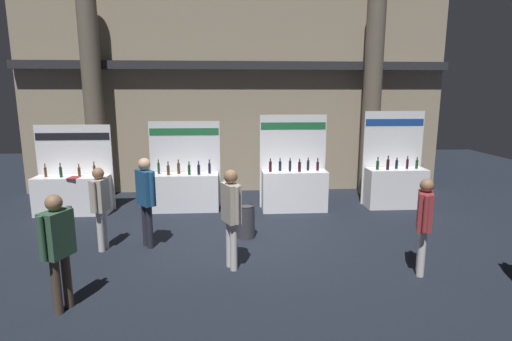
{
  "coord_description": "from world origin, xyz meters",
  "views": [
    {
      "loc": [
        -0.16,
        -7.86,
        3.01
      ],
      "look_at": [
        0.38,
        0.5,
        1.37
      ],
      "focal_mm": 27.97,
      "sensor_mm": 36.0,
      "label": 1
    }
  ],
  "objects": [
    {
      "name": "exhibitor_booth_2",
      "position": [
        1.47,
        2.12,
        0.63
      ],
      "size": [
        1.74,
        0.66,
        2.45
      ],
      "color": "white",
      "rests_on": "ground_plane"
    },
    {
      "name": "visitor_4",
      "position": [
        -1.81,
        -0.24,
        1.07
      ],
      "size": [
        0.43,
        0.48,
        1.79
      ],
      "rotation": [
        0.0,
        0.0,
        5.38
      ],
      "color": "#23232D",
      "rests_on": "ground_plane"
    },
    {
      "name": "visitor_2",
      "position": [
        -0.16,
        -1.34,
        1.05
      ],
      "size": [
        0.36,
        0.53,
        1.75
      ],
      "rotation": [
        0.0,
        0.0,
        5.12
      ],
      "color": "silver",
      "rests_on": "ground_plane"
    },
    {
      "name": "visitor_1",
      "position": [
        -2.53,
        -2.56,
        1.01
      ],
      "size": [
        0.39,
        0.54,
        1.68
      ],
      "rotation": [
        0.0,
        0.0,
        4.31
      ],
      "color": "#47382D",
      "rests_on": "ground_plane"
    },
    {
      "name": "exhibitor_booth_0",
      "position": [
        -4.14,
        2.16,
        0.57
      ],
      "size": [
        1.88,
        0.72,
        2.22
      ],
      "color": "white",
      "rests_on": "ground_plane"
    },
    {
      "name": "exhibitor_booth_3",
      "position": [
        4.21,
        2.25,
        0.63
      ],
      "size": [
        1.62,
        0.66,
        2.53
      ],
      "color": "white",
      "rests_on": "ground_plane"
    },
    {
      "name": "visitor_3",
      "position": [
        3.01,
        -1.76,
        0.98
      ],
      "size": [
        0.37,
        0.57,
        1.65
      ],
      "rotation": [
        0.0,
        0.0,
        1.16
      ],
      "color": "silver",
      "rests_on": "ground_plane"
    },
    {
      "name": "visitor_5",
      "position": [
        -2.66,
        -0.34,
        0.96
      ],
      "size": [
        0.29,
        0.52,
        1.63
      ],
      "rotation": [
        0.0,
        0.0,
        1.41
      ],
      "color": "silver",
      "rests_on": "ground_plane"
    },
    {
      "name": "ground_plane",
      "position": [
        0.0,
        0.0,
        0.0
      ],
      "size": [
        25.39,
        25.39,
        0.0
      ],
      "primitive_type": "plane",
      "color": "black"
    },
    {
      "name": "exhibitor_booth_1",
      "position": [
        -1.36,
        2.3,
        0.58
      ],
      "size": [
        1.83,
        0.66,
        2.29
      ],
      "color": "white",
      "rests_on": "ground_plane"
    },
    {
      "name": "hall_colonnade",
      "position": [
        0.0,
        4.3,
        3.39
      ],
      "size": [
        12.69,
        1.11,
        6.89
      ],
      "color": "gray",
      "rests_on": "ground_plane"
    },
    {
      "name": "trash_bin",
      "position": [
        0.14,
        0.15,
        0.35
      ],
      "size": [
        0.37,
        0.37,
        0.71
      ],
      "color": "#38383D",
      "rests_on": "ground_plane"
    }
  ]
}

